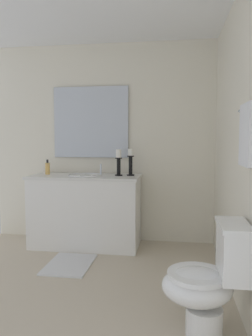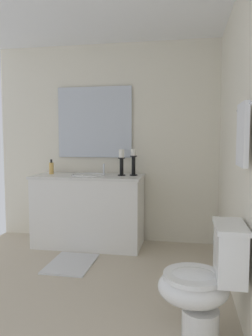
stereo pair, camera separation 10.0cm
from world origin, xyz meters
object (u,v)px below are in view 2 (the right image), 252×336
Objects in this scene: mirror at (94,122)px; toilet at (204,282)px; candle_holder_tall at (134,161)px; soap_bottle at (51,168)px; towel_bar at (247,106)px; sink_basin at (88,178)px; vanity_cabinet at (89,210)px; towel_near_vanity at (243,135)px; bath_mat at (71,264)px; candle_holder_short at (122,162)px.

mirror is 2.55m from toilet.
candle_holder_tall is 1.74× the size of soap_bottle.
toilet is at bearing -95.62° from towel_bar.
sink_basin is 0.42× the size of mirror.
mirror is (-0.28, 0.00, 1.06)m from vanity_cabinet.
soap_bottle is 0.47× the size of towel_near_vanity.
toilet is 1.97× the size of towel_near_vanity.
vanity_cabinet is at bearing 84.38° from soap_bottle.
towel_near_vanity is at bearing 55.04° from bath_mat.
soap_bottle is 0.28× the size of towel_bar.
candle_holder_short is 0.41× the size of toilet.
towel_bar reaches higher than candle_holder_tall.
towel_bar is at bearing 49.25° from soap_bottle.
candle_holder_short is at bearing 57.86° from mirror.
sink_basin reaches higher than bath_mat.
towel_bar is 1.71× the size of towel_near_vanity.
bath_mat is at bearing -37.56° from candle_holder_tall.
sink_basin is 1.30× the size of candle_holder_short.
bath_mat is at bearing 0.00° from vanity_cabinet.
bath_mat is at bearing 0.00° from mirror.
bath_mat is at bearing -124.96° from towel_near_vanity.
bath_mat is (-1.03, -1.49, -1.46)m from towel_bar.
mirror is 2.50× the size of towel_near_vanity.
vanity_cabinet is 2.06m from toilet.
candle_holder_tall is 1.33m from bath_mat.
vanity_cabinet is 2.46m from towel_bar.
soap_bottle reaches higher than bath_mat.
sink_basin is 0.57m from candle_holder_tall.
mirror is at bearing -142.75° from towel_near_vanity.
towel_near_vanity reaches higher than toilet.
mirror is 3.08× the size of candle_holder_short.
sink_basin is 0.67× the size of bath_mat.
towel_near_vanity is (1.72, 0.94, 0.28)m from candle_holder_tall.
mirror is at bearing 180.00° from bath_mat.
vanity_cabinet is 3.43× the size of towel_near_vanity.
toilet is at bearing 27.60° from candle_holder_short.
candle_holder_tall reaches higher than candle_holder_short.
mirror is (-0.28, -0.00, 0.68)m from sink_basin.
vanity_cabinet is at bearing -138.01° from towel_bar.
soap_bottle is at bearing -133.79° from toilet.
bath_mat is (-1.01, -1.27, -0.36)m from toilet.
candle_holder_short is (-0.03, 0.40, 0.59)m from vanity_cabinet.
vanity_cabinet is at bearing -138.36° from towel_near_vanity.
mirror reaches higher than sink_basin.
bath_mat is at bearing -124.64° from towel_bar.
sink_basin is at bearing -142.21° from toilet.
sink_basin is at bearing -138.03° from towel_bar.
vanity_cabinet is 3.24× the size of sink_basin.
soap_bottle is at bearing -95.61° from sink_basin.
towel_bar is at bearing 41.97° from sink_basin.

